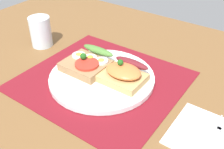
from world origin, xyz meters
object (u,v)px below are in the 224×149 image
napkin (211,137)px  drinking_glass (41,32)px  sandwich_egg_tomato (88,63)px  plate (102,78)px  sandwich_salmon (123,73)px  fork (216,135)px

napkin → drinking_glass: size_ratio=1.70×
sandwich_egg_tomato → drinking_glass: (-20.52, 3.50, 1.33)cm
plate → napkin: bearing=-5.6°
plate → drinking_glass: size_ratio=2.90×
sandwich_salmon → napkin: sandwich_salmon is taller
plate → sandwich_egg_tomato: bearing=171.3°
napkin → drinking_glass: (-53.08, 6.98, 4.06)cm
plate → napkin: 27.84cm
plate → napkin: plate is taller
sandwich_salmon → plate: bearing=-161.4°
drinking_glass → sandwich_salmon: bearing=-4.8°
plate → fork: (28.28, -2.31, -0.16)cm
sandwich_salmon → napkin: size_ratio=0.71×
sandwich_egg_tomato → sandwich_salmon: size_ratio=1.00×
fork → drinking_glass: size_ratio=1.47×
sandwich_salmon → drinking_glass: 30.56cm
sandwich_salmon → napkin: bearing=-11.1°
plate → sandwich_salmon: sandwich_salmon is taller
sandwich_salmon → napkin: (22.65, -4.43, -3.02)cm
fork → drinking_glass: (-53.66, 6.55, 3.60)cm
sandwich_egg_tomato → drinking_glass: drinking_glass is taller
plate → drinking_glass: drinking_glass is taller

